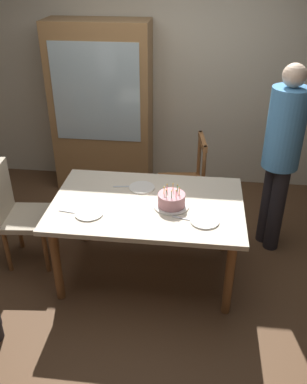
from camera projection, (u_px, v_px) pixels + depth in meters
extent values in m
plane|color=brown|center=(148.00, 271.00, 3.72)|extent=(6.40, 6.40, 0.00)
cube|color=beige|center=(168.00, 74.00, 4.65)|extent=(6.40, 0.10, 2.60)
cube|color=beige|center=(147.00, 204.00, 3.36)|extent=(1.55, 1.00, 0.04)
cylinder|color=brown|center=(57.00, 265.00, 3.27)|extent=(0.07, 0.07, 0.69)
cylinder|color=brown|center=(229.00, 278.00, 3.13)|extent=(0.07, 0.07, 0.69)
cylinder|color=brown|center=(83.00, 210.00, 3.96)|extent=(0.07, 0.07, 0.69)
cylinder|color=brown|center=(226.00, 219.00, 3.82)|extent=(0.07, 0.07, 0.69)
cylinder|color=silver|center=(171.00, 206.00, 3.29)|extent=(0.28, 0.28, 0.01)
cylinder|color=#D18C93|center=(171.00, 200.00, 3.27)|extent=(0.22, 0.22, 0.10)
cylinder|color=yellow|center=(179.00, 192.00, 3.22)|extent=(0.01, 0.01, 0.05)
sphere|color=#FFC64C|center=(179.00, 188.00, 3.20)|extent=(0.01, 0.01, 0.01)
cylinder|color=#66CC72|center=(177.00, 189.00, 3.26)|extent=(0.01, 0.01, 0.05)
sphere|color=#FFC64C|center=(178.00, 185.00, 3.24)|extent=(0.01, 0.01, 0.01)
cylinder|color=#F2994C|center=(173.00, 187.00, 3.28)|extent=(0.01, 0.01, 0.05)
sphere|color=#FFC64C|center=(173.00, 184.00, 3.26)|extent=(0.01, 0.01, 0.01)
cylinder|color=#E54C4C|center=(167.00, 188.00, 3.27)|extent=(0.01, 0.01, 0.05)
sphere|color=#FFC64C|center=(167.00, 184.00, 3.25)|extent=(0.01, 0.01, 0.01)
cylinder|color=yellow|center=(164.00, 191.00, 3.23)|extent=(0.01, 0.01, 0.05)
sphere|color=#FFC64C|center=(164.00, 187.00, 3.21)|extent=(0.01, 0.01, 0.01)
cylinder|color=#66CC72|center=(166.00, 194.00, 3.19)|extent=(0.01, 0.01, 0.05)
sphere|color=#FFC64C|center=(166.00, 190.00, 3.17)|extent=(0.01, 0.01, 0.01)
cylinder|color=#66CC72|center=(172.00, 195.00, 3.17)|extent=(0.01, 0.01, 0.05)
sphere|color=#FFC64C|center=(172.00, 191.00, 3.16)|extent=(0.01, 0.01, 0.01)
cylinder|color=#E54C4C|center=(176.00, 194.00, 3.18)|extent=(0.01, 0.01, 0.05)
sphere|color=#FFC64C|center=(176.00, 191.00, 3.17)|extent=(0.01, 0.01, 0.01)
cylinder|color=white|center=(89.00, 213.00, 3.20)|extent=(0.22, 0.22, 0.01)
cylinder|color=white|center=(142.00, 187.00, 3.55)|extent=(0.22, 0.22, 0.01)
cylinder|color=white|center=(205.00, 221.00, 3.11)|extent=(0.22, 0.22, 0.01)
cube|color=silver|center=(69.00, 212.00, 3.22)|extent=(0.18, 0.04, 0.01)
cube|color=silver|center=(124.00, 186.00, 3.57)|extent=(0.18, 0.04, 0.01)
cube|color=silver|center=(184.00, 219.00, 3.14)|extent=(0.18, 0.06, 0.01)
cube|color=brown|center=(180.00, 185.00, 4.17)|extent=(0.50, 0.50, 0.05)
cylinder|color=brown|center=(162.00, 196.00, 4.44)|extent=(0.04, 0.04, 0.42)
cylinder|color=brown|center=(164.00, 214.00, 4.14)|extent=(0.04, 0.04, 0.42)
cylinder|color=brown|center=(194.00, 196.00, 4.44)|extent=(0.04, 0.04, 0.42)
cylinder|color=brown|center=(198.00, 213.00, 4.15)|extent=(0.04, 0.04, 0.42)
cylinder|color=brown|center=(199.00, 154.00, 4.21)|extent=(0.04, 0.04, 0.50)
cylinder|color=brown|center=(204.00, 171.00, 3.90)|extent=(0.04, 0.04, 0.50)
cube|color=brown|center=(203.00, 141.00, 3.94)|extent=(0.10, 0.40, 0.06)
cube|color=tan|center=(28.00, 218.00, 3.65)|extent=(0.48, 0.48, 0.05)
cylinder|color=brown|center=(46.00, 252.00, 3.62)|extent=(0.04, 0.04, 0.42)
cylinder|color=brown|center=(55.00, 229.00, 3.91)|extent=(0.04, 0.04, 0.42)
cylinder|color=brown|center=(7.00, 251.00, 3.62)|extent=(0.04, 0.04, 0.42)
cylinder|color=brown|center=(19.00, 229.00, 3.92)|extent=(0.04, 0.04, 0.42)
cube|color=tan|center=(0.00, 193.00, 3.53)|extent=(0.09, 0.40, 0.50)
cylinder|color=#262328|center=(268.00, 203.00, 3.92)|extent=(0.14, 0.14, 0.84)
cylinder|color=#262328|center=(276.00, 210.00, 3.82)|extent=(0.14, 0.14, 0.84)
cylinder|color=#4C8CC6|center=(285.00, 129.00, 3.48)|extent=(0.32, 0.32, 0.70)
sphere|color=beige|center=(295.00, 75.00, 3.26)|extent=(0.19, 0.19, 0.19)
cube|color=#9E7042|center=(102.00, 110.00, 4.65)|extent=(1.10, 0.44, 1.90)
cube|color=silver|center=(96.00, 94.00, 4.33)|extent=(0.93, 0.01, 1.04)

